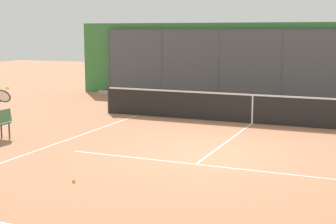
# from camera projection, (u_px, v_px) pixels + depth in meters

# --- Properties ---
(ground_plane) EXTENTS (60.00, 60.00, 0.00)m
(ground_plane) POSITION_uv_depth(u_px,v_px,m) (211.00, 154.00, 12.30)
(ground_plane) COLOR #B27551
(court_line_markings) EXTENTS (8.36, 9.98, 0.01)m
(court_line_markings) POSITION_uv_depth(u_px,v_px,m) (191.00, 168.00, 11.04)
(court_line_markings) COLOR white
(court_line_markings) RESTS_ON ground
(fence_backdrop) EXTENTS (19.28, 1.37, 3.33)m
(fence_backdrop) POSITION_uv_depth(u_px,v_px,m) (284.00, 62.00, 21.25)
(fence_backdrop) COLOR #474C51
(fence_backdrop) RESTS_ON ground
(tennis_net) EXTENTS (10.74, 0.09, 1.07)m
(tennis_net) POSITION_uv_depth(u_px,v_px,m) (252.00, 108.00, 16.22)
(tennis_net) COLOR #2D2D2D
(tennis_net) RESTS_ON ground
(tennis_ball_near_net) EXTENTS (0.07, 0.07, 0.07)m
(tennis_ball_near_net) POSITION_uv_depth(u_px,v_px,m) (74.00, 181.00, 9.98)
(tennis_ball_near_net) COLOR #C1D138
(tennis_ball_near_net) RESTS_ON ground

